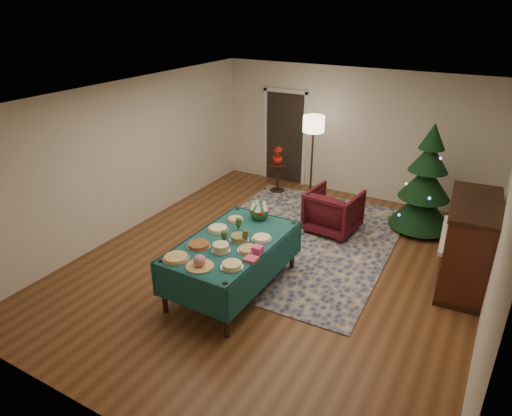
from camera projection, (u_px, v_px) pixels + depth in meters
The scene contains 26 objects.
room_shell at pixel (278, 188), 6.82m from camera, with size 7.00×7.00×7.00m.
doorway at pixel (285, 135), 10.39m from camera, with size 1.08×0.04×2.16m.
rug at pixel (298, 239), 8.18m from camera, with size 3.20×4.20×0.02m, color #141F4B.
buffet_table at pixel (232, 251), 6.53m from camera, with size 1.24×2.09×0.81m.
platter_0 at pixel (176, 258), 5.99m from camera, with size 0.36×0.36×0.05m.
platter_1 at pixel (200, 263), 5.80m from camera, with size 0.37×0.37×0.17m.
platter_2 at pixel (232, 265), 5.81m from camera, with size 0.30×0.30×0.07m.
platter_3 at pixel (199, 245), 6.30m from camera, with size 0.34×0.34×0.06m.
platter_4 at pixel (221, 248), 6.17m from camera, with size 0.26×0.26×0.11m.
platter_5 at pixel (248, 249), 6.20m from camera, with size 0.30×0.30×0.05m.
platter_6 at pixel (218, 229), 6.74m from camera, with size 0.32×0.32×0.06m.
platter_7 at pixel (239, 238), 6.47m from camera, with size 0.29×0.29×0.08m.
platter_8 at pixel (262, 238), 6.49m from camera, with size 0.29×0.29×0.05m.
platter_9 at pixel (236, 219), 7.04m from camera, with size 0.26×0.26×0.05m.
goblet_0 at pixel (238, 224), 6.72m from camera, with size 0.09×0.09×0.19m.
goblet_1 at pixel (245, 236), 6.39m from camera, with size 0.09×0.09×0.19m.
goblet_2 at pixel (224, 237), 6.36m from camera, with size 0.09×0.09×0.19m.
napkin_stack at pixel (251, 259), 5.97m from camera, with size 0.16×0.16×0.04m, color #E03E61.
gift_box at pixel (258, 250), 6.12m from camera, with size 0.13×0.13×0.11m, color #DB3C82.
centerpiece at pixel (259, 211), 7.05m from camera, with size 0.29×0.29×0.33m.
armchair at pixel (334, 209), 8.30m from camera, with size 0.87×0.81×0.89m, color #450E15.
floor_lamp at pixel (313, 129), 9.25m from camera, with size 0.43×0.43×1.79m.
side_table at pixel (277, 178), 10.10m from camera, with size 0.36×0.36×0.65m.
potted_plant at pixel (278, 159), 9.91m from camera, with size 0.22×0.39×0.22m, color #B21C0C.
christmas_tree at pixel (425, 184), 8.15m from camera, with size 1.22×1.22×2.03m.
piano at pixel (468, 245), 6.66m from camera, with size 0.85×1.61×1.34m.
Camera 1 is at (2.81, -5.66, 3.93)m, focal length 32.00 mm.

